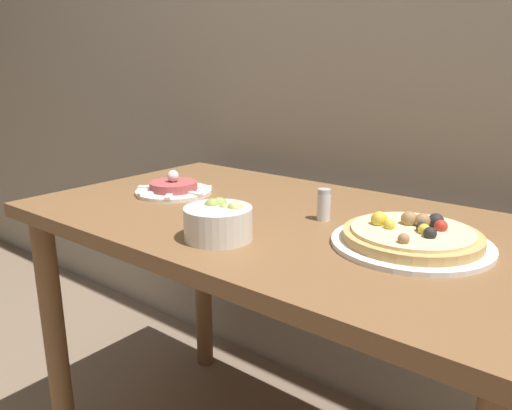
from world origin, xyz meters
name	(u,v)px	position (x,y,z in m)	size (l,w,h in m)	color
dining_table	(280,262)	(0.00, 0.35, 0.65)	(1.23, 0.70, 0.76)	brown
pizza_plate	(412,237)	(0.31, 0.35, 0.78)	(0.31, 0.31, 0.06)	white
tartare_plate	(174,188)	(-0.35, 0.34, 0.78)	(0.21, 0.21, 0.06)	white
small_bowl	(218,221)	(-0.01, 0.15, 0.80)	(0.14, 0.14, 0.08)	silver
salt_shaker	(324,205)	(0.09, 0.38, 0.80)	(0.03, 0.03, 0.07)	silver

